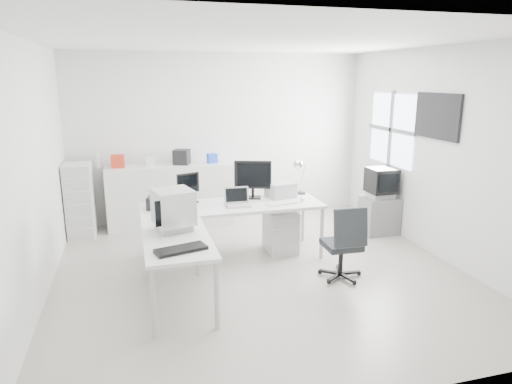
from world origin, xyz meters
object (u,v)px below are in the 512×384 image
object	(u,v)px
drawer_pedestal	(281,231)
sideboard	(171,195)
lcd_monitor_small	(188,189)
crt_monitor	(174,212)
laser_printer	(281,190)
office_chair	(342,241)
main_desk	(233,231)
inkjet_printer	(167,201)
side_desk	(178,270)
crt_tv	(381,183)
lcd_monitor_large	(253,180)
filing_cabinet	(80,201)
tv_cabinet	(379,215)
laptop	(238,198)

from	to	relation	value
drawer_pedestal	sideboard	bearing A→B (deg)	130.36
lcd_monitor_small	crt_monitor	world-z (taller)	crt_monitor
laser_printer	office_chair	world-z (taller)	laser_printer
drawer_pedestal	main_desk	bearing A→B (deg)	-175.91
drawer_pedestal	inkjet_printer	xyz separation A→B (m)	(-1.55, 0.05, 0.53)
office_chair	sideboard	distance (m)	3.20
side_desk	lcd_monitor_small	world-z (taller)	lcd_monitor_small
side_desk	crt_monitor	xyz separation A→B (m)	(0.00, 0.25, 0.59)
inkjet_printer	crt_tv	size ratio (longest dim) A/B	0.93
inkjet_printer	office_chair	bearing A→B (deg)	-13.32
side_desk	inkjet_printer	world-z (taller)	inkjet_printer
side_desk	lcd_monitor_large	xyz separation A→B (m)	(1.20, 1.35, 0.64)
side_desk	sideboard	xyz separation A→B (m)	(0.18, 2.76, 0.13)
side_desk	filing_cabinet	world-z (taller)	filing_cabinet
inkjet_printer	lcd_monitor_large	size ratio (longest dim) A/B	0.87
crt_monitor	sideboard	world-z (taller)	crt_monitor
inkjet_printer	filing_cabinet	xyz separation A→B (m)	(-1.21, 1.33, -0.26)
side_desk	main_desk	bearing A→B (deg)	52.31
crt_monitor	inkjet_printer	bearing A→B (deg)	76.29
lcd_monitor_small	laser_printer	bearing A→B (deg)	-20.75
sideboard	filing_cabinet	size ratio (longest dim) A/B	1.77
laser_printer	office_chair	size ratio (longest dim) A/B	0.39
inkjet_printer	side_desk	bearing A→B (deg)	-74.62
filing_cabinet	office_chair	bearing A→B (deg)	-37.13
side_desk	tv_cabinet	size ratio (longest dim) A/B	2.40
sideboard	crt_tv	bearing A→B (deg)	-22.43
main_desk	tv_cabinet	bearing A→B (deg)	8.79
laser_printer	lcd_monitor_small	bearing A→B (deg)	166.37
drawer_pedestal	tv_cabinet	distance (m)	1.77
main_desk	sideboard	xyz separation A→B (m)	(-0.67, 1.66, 0.13)
drawer_pedestal	crt_tv	world-z (taller)	crt_tv
drawer_pedestal	laser_printer	world-z (taller)	laser_printer
side_desk	laser_printer	bearing A→B (deg)	39.52
crt_tv	sideboard	size ratio (longest dim) A/B	0.25
inkjet_printer	laser_printer	xyz separation A→B (m)	(1.60, 0.12, 0.02)
lcd_monitor_small	tv_cabinet	distance (m)	3.07
tv_cabinet	crt_monitor	bearing A→B (deg)	-159.55
inkjet_printer	filing_cabinet	bearing A→B (deg)	147.63
crt_monitor	tv_cabinet	world-z (taller)	crt_monitor
laser_printer	crt_monitor	distance (m)	1.93
main_desk	laptop	xyz separation A→B (m)	(0.05, -0.10, 0.49)
sideboard	filing_cabinet	world-z (taller)	filing_cabinet
office_chair	side_desk	bearing A→B (deg)	-174.63
inkjet_printer	laser_printer	bearing A→B (deg)	19.67
lcd_monitor_small	lcd_monitor_large	world-z (taller)	lcd_monitor_large
tv_cabinet	office_chair	bearing A→B (deg)	-133.92
laptop	crt_monitor	xyz separation A→B (m)	(-0.90, -0.75, 0.09)
lcd_monitor_large	inkjet_printer	bearing A→B (deg)	-154.75
tv_cabinet	crt_tv	bearing A→B (deg)	0.00
drawer_pedestal	side_desk	bearing A→B (deg)	-143.43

